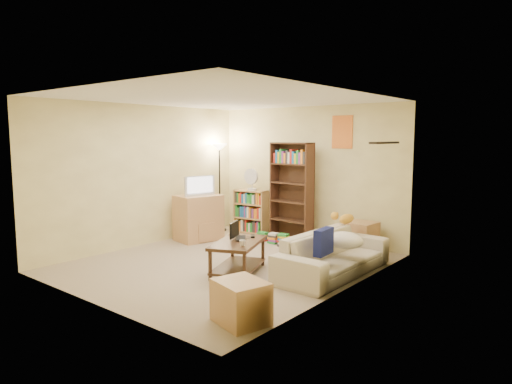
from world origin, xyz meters
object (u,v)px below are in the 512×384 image
tall_bookshelf (292,190)px  floor_lamp (219,162)px  tv_stand (198,218)px  television (198,185)px  desk_fan (251,179)px  end_cabinet (241,302)px  short_bookshelf (251,212)px  coffee_table (238,252)px  laptop (244,238)px  sofa (333,254)px  side_table (361,237)px  mug (242,243)px  tabby_cat (344,218)px

tall_bookshelf → floor_lamp: (-1.71, -0.13, 0.46)m
tv_stand → television: bearing=0.0°
desk_fan → end_cabinet: desk_fan is taller
short_bookshelf → end_cabinet: bearing=-58.9°
coffee_table → tv_stand: (-1.95, 1.10, 0.12)m
tall_bookshelf → end_cabinet: bearing=-61.4°
coffee_table → desk_fan: size_ratio=2.69×
television → short_bookshelf: 1.28m
short_bookshelf → coffee_table: bearing=-61.5°
laptop → tv_stand: size_ratio=0.48×
coffee_table → end_cabinet: (1.20, -1.32, -0.08)m
tv_stand → tall_bookshelf: (1.41, 1.03, 0.54)m
sofa → side_table: (-0.24, 1.36, -0.03)m
tv_stand → desk_fan: desk_fan is taller
laptop → mug: (0.25, -0.33, 0.03)m
floor_lamp → end_cabinet: size_ratio=3.32×
mug → tall_bookshelf: tall_bookshelf is taller
mug → tall_bookshelf: size_ratio=0.06×
coffee_table → mug: size_ratio=10.70×
desk_fan → floor_lamp: size_ratio=0.24×
television → tv_stand: bearing=0.0°
short_bookshelf → desk_fan: bearing=-49.2°
tabby_cat → tv_stand: bearing=-170.5°
sofa → coffee_table: (-1.10, -0.79, 0.01)m
tabby_cat → side_table: size_ratio=0.88×
mug → desk_fan: bearing=127.2°
laptop → desk_fan: desk_fan is taller
end_cabinet → tall_bookshelf: bearing=116.9°
desk_fan → side_table: desk_fan is taller
television → desk_fan: size_ratio=1.47×
tabby_cat → laptop: tabby_cat is taller
short_bookshelf → floor_lamp: (-0.70, -0.16, 0.99)m
side_table → television: bearing=-159.4°
tv_stand → side_table: size_ratio=1.64×
tv_stand → coffee_table: bearing=-17.2°
end_cabinet → television: bearing=142.5°
tabby_cat → end_cabinet: size_ratio=0.85×
floor_lamp → end_cabinet: 4.94m
tv_stand → television: size_ratio=1.33×
laptop → desk_fan: (-1.49, 1.96, 0.64)m
short_bookshelf → side_table: (2.41, -0.00, -0.18)m
floor_lamp → television: bearing=-71.6°
television → floor_lamp: (-0.30, 0.90, 0.39)m
tv_stand → end_cabinet: tv_stand is taller
tv_stand → tall_bookshelf: bearing=48.2°
sofa → side_table: 1.39m
mug → tall_bookshelf: bearing=108.8°
tabby_cat → tall_bookshelf: tall_bookshelf is taller
floor_lamp → tabby_cat: bearing=-7.9°
laptop → tall_bookshelf: tall_bookshelf is taller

